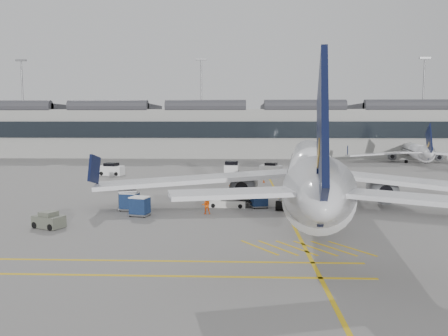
{
  "coord_description": "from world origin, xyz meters",
  "views": [
    {
      "loc": [
        5.77,
        -34.8,
        8.13
      ],
      "look_at": [
        4.3,
        4.5,
        4.0
      ],
      "focal_mm": 35.0,
      "sensor_mm": 36.0,
      "label": 1
    }
  ],
  "objects_px": {
    "pushback_tug": "(49,221)",
    "belt_loader": "(226,201)",
    "ramp_agent_b": "(206,205)",
    "ramp_agent_a": "(231,193)",
    "airliner_main": "(312,170)",
    "baggage_cart_a": "(259,199)"
  },
  "relations": [
    {
      "from": "pushback_tug",
      "to": "belt_loader",
      "type": "bearing_deg",
      "value": 57.27
    },
    {
      "from": "belt_loader",
      "to": "ramp_agent_b",
      "type": "xyz_separation_m",
      "value": [
        -1.69,
        -3.39,
        0.28
      ]
    },
    {
      "from": "ramp_agent_b",
      "to": "pushback_tug",
      "type": "bearing_deg",
      "value": 18.23
    },
    {
      "from": "ramp_agent_a",
      "to": "belt_loader",
      "type": "bearing_deg",
      "value": -156.55
    },
    {
      "from": "ramp_agent_b",
      "to": "pushback_tug",
      "type": "distance_m",
      "value": 13.03
    },
    {
      "from": "airliner_main",
      "to": "baggage_cart_a",
      "type": "bearing_deg",
      "value": -167.72
    },
    {
      "from": "ramp_agent_a",
      "to": "pushback_tug",
      "type": "distance_m",
      "value": 17.86
    },
    {
      "from": "baggage_cart_a",
      "to": "ramp_agent_b",
      "type": "relative_size",
      "value": 1.17
    },
    {
      "from": "airliner_main",
      "to": "belt_loader",
      "type": "bearing_deg",
      "value": -172.08
    },
    {
      "from": "ramp_agent_a",
      "to": "ramp_agent_b",
      "type": "bearing_deg",
      "value": -167.11
    },
    {
      "from": "airliner_main",
      "to": "pushback_tug",
      "type": "distance_m",
      "value": 23.6
    },
    {
      "from": "ramp_agent_b",
      "to": "pushback_tug",
      "type": "xyz_separation_m",
      "value": [
        -11.77,
        -5.58,
        -0.23
      ]
    },
    {
      "from": "airliner_main",
      "to": "baggage_cart_a",
      "type": "height_order",
      "value": "airliner_main"
    },
    {
      "from": "ramp_agent_b",
      "to": "baggage_cart_a",
      "type": "bearing_deg",
      "value": -155.07
    },
    {
      "from": "baggage_cart_a",
      "to": "pushback_tug",
      "type": "xyz_separation_m",
      "value": [
        -16.58,
        -8.6,
        -0.31
      ]
    },
    {
      "from": "belt_loader",
      "to": "baggage_cart_a",
      "type": "relative_size",
      "value": 2.34
    },
    {
      "from": "ramp_agent_b",
      "to": "pushback_tug",
      "type": "height_order",
      "value": "ramp_agent_b"
    },
    {
      "from": "baggage_cart_a",
      "to": "ramp_agent_a",
      "type": "distance_m",
      "value": 3.83
    },
    {
      "from": "airliner_main",
      "to": "pushback_tug",
      "type": "height_order",
      "value": "airliner_main"
    },
    {
      "from": "baggage_cart_a",
      "to": "ramp_agent_a",
      "type": "height_order",
      "value": "ramp_agent_a"
    },
    {
      "from": "belt_loader",
      "to": "ramp_agent_a",
      "type": "relative_size",
      "value": 2.36
    },
    {
      "from": "ramp_agent_a",
      "to": "pushback_tug",
      "type": "bearing_deg",
      "value": 162.06
    }
  ]
}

